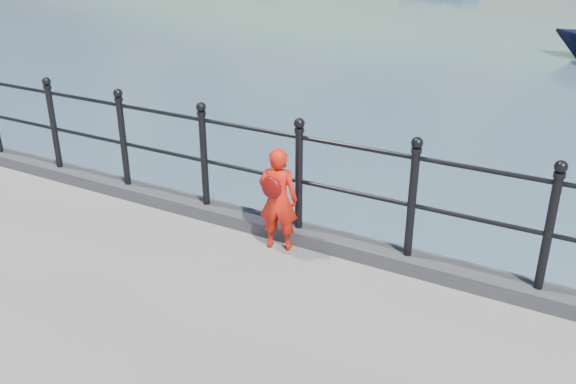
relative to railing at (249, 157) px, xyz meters
The scene contains 4 objects.
ground 1.83m from the railing, 90.00° to the left, with size 600.00×600.00×0.00m, color #2D4251.
kerb 0.75m from the railing, 140.53° to the right, with size 60.00×0.30×0.15m, color #28282B.
railing is the anchor object (origin of this frame).
child 0.62m from the railing, 27.11° to the right, with size 0.46×0.37×1.09m.
Camera 1 is at (3.33, -5.21, 4.06)m, focal length 38.00 mm.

